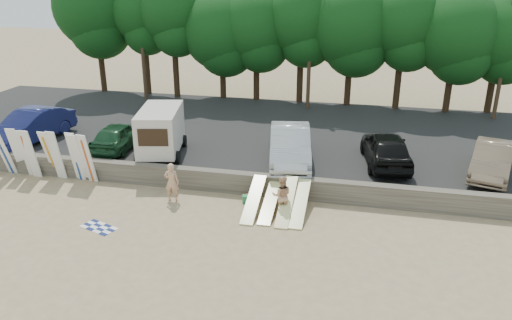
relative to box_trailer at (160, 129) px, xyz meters
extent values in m
plane|color=tan|center=(4.23, -5.19, -2.06)|extent=(120.00, 120.00, 0.00)
cube|color=#6B6356|center=(4.23, -2.19, -1.56)|extent=(44.00, 0.50, 1.00)
cube|color=#282828|center=(4.23, 5.31, -1.71)|extent=(44.00, 14.50, 0.70)
cylinder|color=#382616|center=(-10.03, 12.41, 0.78)|extent=(0.44, 0.44, 4.29)
sphere|color=#144918|center=(-10.03, 12.41, 4.97)|extent=(6.17, 6.17, 6.17)
cylinder|color=#382616|center=(-6.28, 12.41, 0.71)|extent=(0.44, 0.44, 4.15)
sphere|color=#144918|center=(-6.28, 12.41, 4.77)|extent=(4.66, 4.66, 4.66)
cylinder|color=#382616|center=(-3.81, 12.07, 0.74)|extent=(0.44, 0.44, 4.21)
sphere|color=#144918|center=(-3.81, 12.07, 4.85)|extent=(4.82, 4.82, 4.82)
cylinder|color=#382616|center=(-0.29, 12.41, 0.30)|extent=(0.44, 0.44, 3.32)
sphere|color=#144918|center=(-0.29, 12.41, 3.54)|extent=(5.70, 5.70, 5.70)
cylinder|color=#382616|center=(2.25, 12.41, 0.43)|extent=(0.44, 0.44, 3.59)
sphere|color=#144918|center=(2.25, 12.41, 3.94)|extent=(5.41, 5.41, 5.41)
cylinder|color=#382616|center=(5.43, 12.41, 0.62)|extent=(0.44, 0.44, 3.96)
sphere|color=#144918|center=(5.43, 12.41, 4.48)|extent=(5.22, 5.22, 5.22)
cylinder|color=#382616|center=(8.83, 12.36, 0.52)|extent=(0.44, 0.44, 3.77)
sphere|color=#144918|center=(8.83, 12.36, 4.20)|extent=(6.02, 6.02, 6.02)
cylinder|color=#382616|center=(12.16, 12.14, 0.61)|extent=(0.44, 0.44, 3.94)
sphere|color=#144918|center=(12.16, 12.14, 4.46)|extent=(5.04, 5.04, 5.04)
cylinder|color=#382616|center=(15.43, 11.95, 0.40)|extent=(0.44, 0.44, 3.52)
sphere|color=#144918|center=(15.43, 11.95, 3.83)|extent=(5.53, 5.53, 5.53)
cylinder|color=#382616|center=(18.15, 12.41, 0.35)|extent=(0.44, 0.44, 3.42)
sphere|color=#144918|center=(18.15, 12.41, 3.69)|extent=(5.12, 5.12, 5.12)
cylinder|color=#473321|center=(-5.77, 10.81, 3.14)|extent=(0.26, 0.26, 9.00)
cylinder|color=#473321|center=(6.23, 10.81, 3.14)|extent=(0.26, 0.26, 9.00)
cylinder|color=#473321|center=(18.23, 10.81, 3.14)|extent=(0.26, 0.26, 9.00)
cube|color=beige|center=(0.00, 0.01, 0.02)|extent=(2.69, 4.14, 2.10)
cube|color=black|center=(0.42, -1.87, 0.21)|extent=(1.40, 0.35, 0.86)
cylinder|color=black|center=(-0.71, -1.42, -1.05)|extent=(0.32, 0.66, 0.63)
cylinder|color=black|center=(1.25, -0.99, -1.05)|extent=(0.32, 0.66, 0.63)
cylinder|color=black|center=(-1.25, 1.00, -1.05)|extent=(0.32, 0.66, 0.63)
cylinder|color=black|center=(0.71, 1.43, -1.05)|extent=(0.32, 0.66, 0.63)
imported|color=#161B4D|center=(-7.89, 0.40, -0.48)|extent=(2.62, 5.58, 1.77)
imported|color=#153B20|center=(-2.60, 0.35, -0.64)|extent=(1.93, 4.35, 1.45)
imported|color=#B4B4BA|center=(6.66, 0.35, -0.46)|extent=(2.83, 5.75, 1.81)
imported|color=black|center=(11.29, 1.09, -0.52)|extent=(2.71, 5.21, 1.69)
imported|color=#7A634E|center=(16.08, 0.79, -0.59)|extent=(2.83, 4.95, 1.54)
cube|color=white|center=(-7.16, -2.80, -0.81)|extent=(0.53, 0.86, 2.50)
cube|color=white|center=(-6.59, -2.55, -0.79)|extent=(0.57, 0.74, 2.54)
cube|color=white|center=(-5.87, -2.77, -0.79)|extent=(0.58, 0.69, 2.55)
cube|color=white|center=(-5.64, -2.83, -0.78)|extent=(0.52, 0.58, 2.56)
cube|color=white|center=(-4.76, -2.57, -0.80)|extent=(0.58, 0.82, 2.52)
cube|color=white|center=(-4.33, -2.69, -0.78)|extent=(0.53, 0.57, 2.57)
cube|color=white|center=(-3.32, -2.66, -0.78)|extent=(0.53, 0.58, 2.57)
cube|color=white|center=(-2.63, -2.76, -0.78)|extent=(0.58, 0.66, 2.56)
cube|color=white|center=(-3.16, -2.71, -0.80)|extent=(0.51, 0.75, 2.53)
cube|color=#E7E391|center=(5.77, -3.84, -1.52)|extent=(0.56, 2.85, 1.08)
cube|color=#E7E391|center=(6.47, -3.69, -1.62)|extent=(0.56, 2.91, 0.88)
cube|color=#E7E391|center=(7.20, -3.84, -1.47)|extent=(0.56, 2.81, 1.18)
cube|color=#E7E391|center=(7.77, -3.74, -1.54)|extent=(0.56, 2.86, 1.04)
imported|color=tan|center=(2.01, -3.70, -1.16)|extent=(0.70, 0.50, 1.81)
imported|color=tan|center=(7.00, -3.89, -1.20)|extent=(0.94, 0.79, 1.72)
cube|color=#289354|center=(5.29, -3.11, -1.90)|extent=(0.44, 0.38, 0.32)
cube|color=#C96417|center=(5.28, -2.79, -1.95)|extent=(0.32, 0.27, 0.22)
plane|color=white|center=(0.01, -6.70, -2.06)|extent=(1.93, 1.93, 0.00)
camera|label=1|loc=(10.11, -22.63, 7.77)|focal=35.00mm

